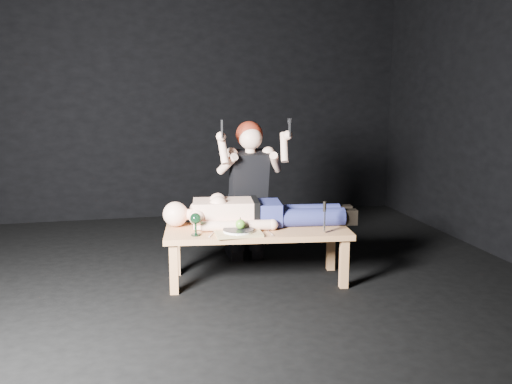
% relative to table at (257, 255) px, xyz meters
% --- Properties ---
extents(ground, '(5.00, 5.00, 0.00)m').
position_rel_table_xyz_m(ground, '(-0.10, 0.09, -0.23)').
color(ground, black).
rests_on(ground, ground).
extents(back_wall, '(5.00, 0.00, 5.00)m').
position_rel_table_xyz_m(back_wall, '(-0.10, 2.59, 1.27)').
color(back_wall, black).
rests_on(back_wall, ground).
extents(table, '(1.56, 0.74, 0.45)m').
position_rel_table_xyz_m(table, '(0.00, 0.00, 0.00)').
color(table, '#C0864A').
rests_on(table, ground).
extents(lying_man, '(1.57, 0.64, 0.27)m').
position_rel_table_xyz_m(lying_man, '(0.06, 0.13, 0.36)').
color(lying_man, beige).
rests_on(lying_man, table).
extents(kneeling_woman, '(0.74, 0.82, 1.35)m').
position_rel_table_xyz_m(kneeling_woman, '(0.03, 0.57, 0.45)').
color(kneeling_woman, black).
rests_on(kneeling_woman, ground).
extents(serving_tray, '(0.37, 0.27, 0.02)m').
position_rel_table_xyz_m(serving_tray, '(-0.19, -0.14, 0.24)').
color(serving_tray, tan).
rests_on(serving_tray, table).
extents(plate, '(0.25, 0.25, 0.02)m').
position_rel_table_xyz_m(plate, '(-0.19, -0.14, 0.26)').
color(plate, white).
rests_on(plate, serving_tray).
extents(apple, '(0.08, 0.08, 0.08)m').
position_rel_table_xyz_m(apple, '(-0.17, -0.13, 0.30)').
color(apple, '#428B21').
rests_on(apple, plate).
extents(goblet, '(0.10, 0.10, 0.18)m').
position_rel_table_xyz_m(goblet, '(-0.52, -0.10, 0.32)').
color(goblet, black).
rests_on(goblet, table).
extents(fork_flat, '(0.07, 0.15, 0.01)m').
position_rel_table_xyz_m(fork_flat, '(-0.39, -0.10, 0.23)').
color(fork_flat, '#B2B2B7').
rests_on(fork_flat, table).
extents(knife_flat, '(0.02, 0.16, 0.01)m').
position_rel_table_xyz_m(knife_flat, '(0.07, -0.17, 0.23)').
color(knife_flat, '#B2B2B7').
rests_on(knife_flat, table).
extents(spoon_flat, '(0.12, 0.13, 0.01)m').
position_rel_table_xyz_m(spoon_flat, '(-0.03, -0.11, 0.23)').
color(spoon_flat, '#B2B2B7').
rests_on(spoon_flat, table).
extents(carving_knife, '(0.04, 0.04, 0.26)m').
position_rel_table_xyz_m(carving_knife, '(0.49, -0.24, 0.35)').
color(carving_knife, '#B2B2B7').
rests_on(carving_knife, table).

